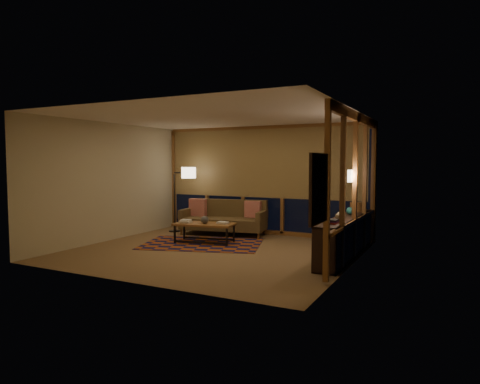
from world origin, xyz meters
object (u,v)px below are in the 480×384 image
at_px(sofa, 223,218).
at_px(bookshelf, 346,237).
at_px(floor_lamp, 174,199).
at_px(coffee_table, 205,233).

bearing_deg(sofa, bookshelf, -28.20).
bearing_deg(floor_lamp, coffee_table, -51.06).
distance_m(sofa, bookshelf, 3.44).
bearing_deg(coffee_table, floor_lamp, 136.49).
distance_m(coffee_table, bookshelf, 3.13).
height_order(floor_lamp, bookshelf, floor_lamp).
bearing_deg(coffee_table, bookshelf, -9.06).
bearing_deg(bookshelf, coffee_table, -178.83).
height_order(coffee_table, bookshelf, bookshelf).
relative_size(sofa, floor_lamp, 1.23).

